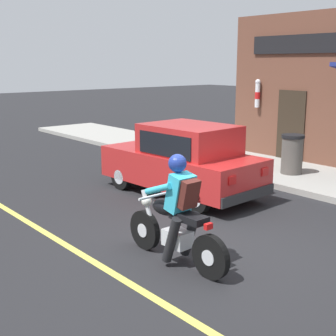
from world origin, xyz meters
name	(u,v)px	position (x,y,z in m)	size (l,w,h in m)	color
ground_plane	(219,248)	(0.00, 0.00, 0.00)	(80.00, 80.00, 0.00)	black
sidewalk_curb	(262,168)	(4.81, 3.00, 0.07)	(2.60, 22.00, 0.14)	#9E9B93
lane_stripe	(30,223)	(-1.80, 3.00, 0.00)	(0.12, 19.80, 0.01)	#D1C64C
motorcycle_with_rider	(176,219)	(-0.89, 0.00, 0.68)	(0.56, 2.02, 1.62)	black
car_hatchback	(183,161)	(1.62, 2.65, 0.77)	(1.82, 3.86, 1.57)	black
trash_bin	(292,154)	(4.65, 1.95, 0.64)	(0.56, 0.56, 0.98)	#514C47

